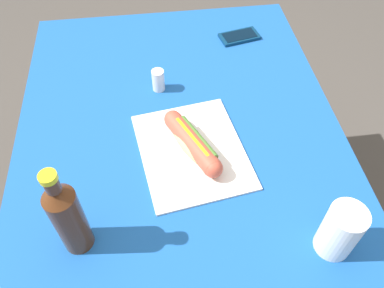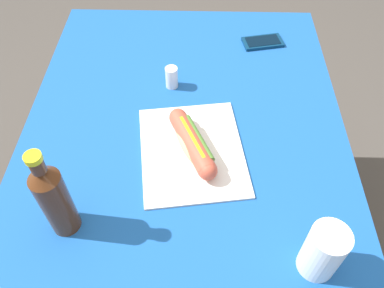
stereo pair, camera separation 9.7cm
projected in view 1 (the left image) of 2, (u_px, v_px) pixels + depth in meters
name	position (u px, v px, depth m)	size (l,w,h in m)	color
ground_plane	(185.00, 256.00, 1.60)	(6.00, 6.00, 0.00)	#47423D
dining_table	(182.00, 168.00, 1.12)	(1.20, 0.86, 0.75)	brown
paper_wrapper	(192.00, 151.00, 0.99)	(0.31, 0.26, 0.01)	silver
hot_dog	(192.00, 143.00, 0.96)	(0.22, 0.13, 0.05)	#E5BC75
cell_phone	(239.00, 36.00, 1.30)	(0.09, 0.14, 0.01)	#0A2D4C
soda_bottle	(68.00, 217.00, 0.75)	(0.06, 0.06, 0.25)	#4C2814
drinking_cup	(340.00, 231.00, 0.78)	(0.08, 0.08, 0.13)	white
salt_shaker	(158.00, 80.00, 1.11)	(0.04, 0.04, 0.07)	silver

